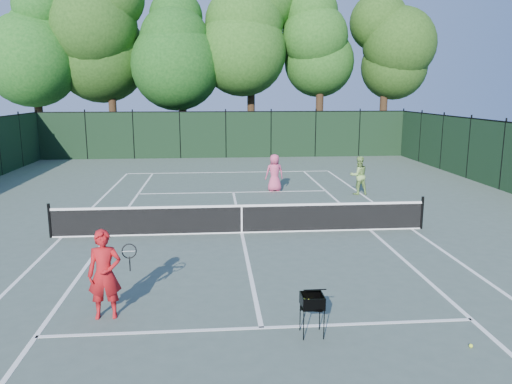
{
  "coord_description": "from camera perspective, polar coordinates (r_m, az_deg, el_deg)",
  "views": [
    {
      "loc": [
        -0.85,
        -15.03,
        4.37
      ],
      "look_at": [
        0.53,
        1.0,
        1.1
      ],
      "focal_mm": 35.0,
      "sensor_mm": 36.0,
      "label": 1
    }
  ],
  "objects": [
    {
      "name": "tree_5",
      "position": [
        39.43,
        14.69,
        16.0
      ],
      "size": [
        5.8,
        5.8,
        12.23
      ],
      "color": "black",
      "rests_on": "ground"
    },
    {
      "name": "sideline_doubles_right",
      "position": [
        16.88,
        17.34,
        -4.04
      ],
      "size": [
        0.1,
        23.77,
        0.01
      ],
      "primitive_type": "cube",
      "color": "white",
      "rests_on": "ground"
    },
    {
      "name": "center_service_line",
      "position": [
        15.67,
        -1.64,
        -4.7
      ],
      "size": [
        0.1,
        12.8,
        0.01
      ],
      "primitive_type": "cube",
      "color": "white",
      "rests_on": "ground"
    },
    {
      "name": "loose_ball_near_cart",
      "position": [
        9.78,
        23.35,
        -15.84
      ],
      "size": [
        0.07,
        0.07,
        0.07
      ],
      "primitive_type": "sphere",
      "color": "#CDF131",
      "rests_on": "ground"
    },
    {
      "name": "service_line_far",
      "position": [
        21.88,
        -2.61,
        -0.03
      ],
      "size": [
        8.23,
        0.1,
        0.01
      ],
      "primitive_type": "cube",
      "color": "white",
      "rests_on": "ground"
    },
    {
      "name": "tennis_net",
      "position": [
        15.55,
        -1.65,
        -3.02
      ],
      "size": [
        11.69,
        0.09,
        1.06
      ],
      "color": "black",
      "rests_on": "ground"
    },
    {
      "name": "sideline_singles_left",
      "position": [
        15.99,
        -16.58,
        -4.86
      ],
      "size": [
        0.1,
        23.77,
        0.01
      ],
      "primitive_type": "cube",
      "color": "white",
      "rests_on": "ground"
    },
    {
      "name": "loose_ball_midcourt",
      "position": [
        10.76,
        6.86,
        -12.38
      ],
      "size": [
        0.07,
        0.07,
        0.07
      ],
      "primitive_type": "sphere",
      "color": "#B8D62B",
      "rests_on": "ground"
    },
    {
      "name": "service_line_near",
      "position": [
        9.71,
        0.63,
        -15.26
      ],
      "size": [
        8.23,
        0.1,
        0.01
      ],
      "primitive_type": "cube",
      "color": "white",
      "rests_on": "ground"
    },
    {
      "name": "coach",
      "position": [
        10.21,
        -16.9,
        -8.98
      ],
      "size": [
        0.91,
        0.67,
        1.77
      ],
      "rotation": [
        0.0,
        0.0,
        0.07
      ],
      "color": "#B01419",
      "rests_on": "ground"
    },
    {
      "name": "sideline_singles_right",
      "position": [
        16.42,
        12.89,
        -4.24
      ],
      "size": [
        0.1,
        23.77,
        0.01
      ],
      "primitive_type": "cube",
      "color": "white",
      "rests_on": "ground"
    },
    {
      "name": "tree_3",
      "position": [
        37.72,
        -0.59,
        18.56
      ],
      "size": [
        7.0,
        7.0,
        14.45
      ],
      "color": "black",
      "rests_on": "ground"
    },
    {
      "name": "tree_4",
      "position": [
        37.65,
        7.47,
        17.16
      ],
      "size": [
        6.2,
        6.2,
        12.97
      ],
      "color": "black",
      "rests_on": "ground"
    },
    {
      "name": "sideline_doubles_left",
      "position": [
        16.32,
        -21.31,
        -4.84
      ],
      "size": [
        0.1,
        23.77,
        0.01
      ],
      "primitive_type": "cube",
      "color": "white",
      "rests_on": "ground"
    },
    {
      "name": "tree_1",
      "position": [
        37.96,
        -16.54,
        17.58
      ],
      "size": [
        6.8,
        6.8,
        13.98
      ],
      "color": "black",
      "rests_on": "ground"
    },
    {
      "name": "player_pink",
      "position": [
        21.98,
        2.12,
        2.21
      ],
      "size": [
        0.87,
        0.63,
        1.65
      ],
      "rotation": [
        0.0,
        0.0,
        3.28
      ],
      "color": "#CB4771",
      "rests_on": "ground"
    },
    {
      "name": "baseline_far",
      "position": [
        27.28,
        -3.08,
        2.27
      ],
      "size": [
        10.97,
        0.1,
        0.01
      ],
      "primitive_type": "cube",
      "color": "white",
      "rests_on": "ground"
    },
    {
      "name": "fence_far",
      "position": [
        33.16,
        -3.46,
        6.51
      ],
      "size": [
        24.0,
        0.05,
        3.0
      ],
      "primitive_type": "cube",
      "color": "black",
      "rests_on": "ground"
    },
    {
      "name": "ground",
      "position": [
        15.67,
        -1.64,
        -4.71
      ],
      "size": [
        90.0,
        90.0,
        0.0
      ],
      "primitive_type": "plane",
      "color": "#47564C",
      "rests_on": "ground"
    },
    {
      "name": "player_green",
      "position": [
        21.76,
        11.65,
        1.87
      ],
      "size": [
        0.88,
        0.73,
        1.64
      ],
      "rotation": [
        0.0,
        0.0,
        3.28
      ],
      "color": "#86B359",
      "rests_on": "ground"
    },
    {
      "name": "tree_0",
      "position": [
        38.68,
        -24.22,
        16.15
      ],
      "size": [
        6.4,
        6.4,
        13.14
      ],
      "color": "black",
      "rests_on": "ground"
    },
    {
      "name": "tree_2",
      "position": [
        37.04,
        -8.59,
        16.58
      ],
      "size": [
        6.0,
        6.0,
        12.4
      ],
      "color": "black",
      "rests_on": "ground"
    },
    {
      "name": "ball_hopper",
      "position": [
        9.25,
        6.45,
        -12.31
      ],
      "size": [
        0.51,
        0.51,
        0.78
      ],
      "rotation": [
        0.0,
        0.0,
        -0.29
      ],
      "color": "black",
      "rests_on": "ground"
    }
  ]
}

